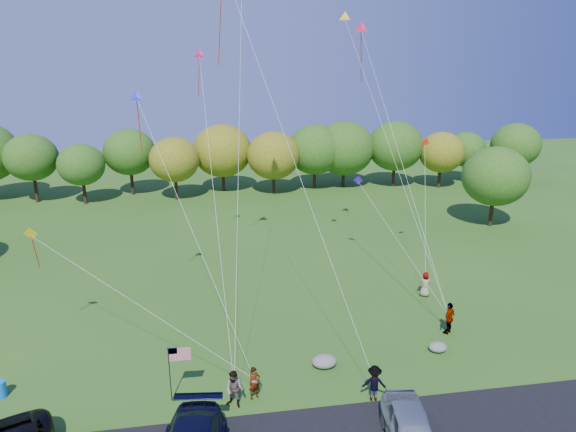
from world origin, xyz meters
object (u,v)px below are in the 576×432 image
object	(u,v)px
flyer_c	(374,383)
flyer_d	(449,318)
trash_barrel	(0,389)
flyer_b	(234,389)
flyer_e	(425,284)
flyer_a	(254,383)

from	to	relation	value
flyer_c	flyer_d	bearing A→B (deg)	-127.24
trash_barrel	flyer_d	bearing A→B (deg)	5.09
flyer_b	flyer_e	bearing A→B (deg)	65.08
flyer_b	trash_barrel	xyz separation A→B (m)	(-10.68, 2.43, -0.48)
flyer_a	trash_barrel	bearing A→B (deg)	145.07
flyer_c	flyer_d	distance (m)	7.93
flyer_a	flyer_e	xyz separation A→B (m)	(12.15, 8.78, 0.04)
flyer_d	trash_barrel	distance (m)	23.22
flyer_e	trash_barrel	size ratio (longest dim) A/B	2.08
flyer_b	flyer_d	world-z (taller)	flyer_d
flyer_a	flyer_e	size ratio (longest dim) A/B	0.95
flyer_b	flyer_a	bearing A→B (deg)	55.29
flyer_a	flyer_b	size ratio (longest dim) A/B	0.90
flyer_a	trash_barrel	size ratio (longest dim) A/B	1.98
flyer_e	trash_barrel	world-z (taller)	flyer_e
flyer_b	trash_barrel	size ratio (longest dim) A/B	2.20
flyer_c	trash_barrel	distance (m)	17.28
trash_barrel	flyer_a	bearing A→B (deg)	-9.70
flyer_b	flyer_e	size ratio (longest dim) A/B	1.06
flyer_a	trash_barrel	distance (m)	11.79
flyer_c	trash_barrel	xyz separation A→B (m)	(-17.01, 2.99, -0.47)
flyer_a	flyer_b	distance (m)	1.05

